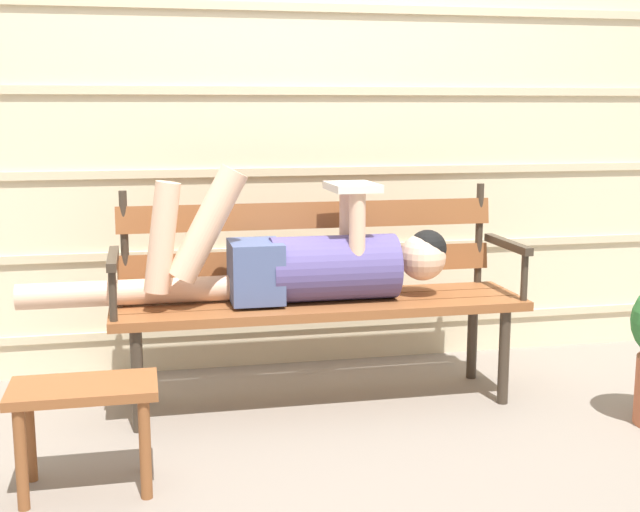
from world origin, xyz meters
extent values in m
plane|color=gray|center=(0.00, 0.00, 0.00)|extent=(12.00, 12.00, 0.00)
cube|color=beige|center=(0.00, 0.69, 1.25)|extent=(4.22, 0.06, 2.51)
cube|color=beige|center=(0.00, 0.66, 0.18)|extent=(4.22, 0.02, 0.04)
cube|color=beige|center=(0.00, 0.66, 0.54)|extent=(4.22, 0.02, 0.04)
cube|color=beige|center=(0.00, 0.66, 0.90)|extent=(4.22, 0.02, 0.04)
cube|color=beige|center=(0.00, 0.66, 1.25)|extent=(4.22, 0.02, 0.04)
cube|color=beige|center=(0.00, 0.66, 1.61)|extent=(4.22, 0.02, 0.04)
cube|color=brown|center=(0.00, -0.03, 0.41)|extent=(1.64, 0.13, 0.04)
cube|color=brown|center=(0.00, 0.11, 0.41)|extent=(1.64, 0.13, 0.04)
cube|color=brown|center=(0.00, 0.26, 0.41)|extent=(1.64, 0.13, 0.04)
cube|color=brown|center=(0.00, 0.32, 0.54)|extent=(1.57, 0.05, 0.11)
cube|color=brown|center=(0.00, 0.32, 0.74)|extent=(1.57, 0.05, 0.11)
cylinder|color=#382D23|center=(-0.75, 0.32, 0.64)|extent=(0.03, 0.03, 0.43)
cylinder|color=#382D23|center=(0.75, 0.32, 0.64)|extent=(0.03, 0.03, 0.43)
cylinder|color=#382D23|center=(-0.72, -0.05, 0.19)|extent=(0.04, 0.04, 0.39)
cylinder|color=#382D23|center=(0.72, -0.05, 0.19)|extent=(0.04, 0.04, 0.39)
cylinder|color=#382D23|center=(-0.72, 0.28, 0.19)|extent=(0.04, 0.04, 0.39)
cylinder|color=#382D23|center=(0.72, 0.28, 0.19)|extent=(0.04, 0.04, 0.39)
cube|color=#382D23|center=(-0.79, 0.11, 0.62)|extent=(0.04, 0.40, 0.03)
cylinder|color=#382D23|center=(-0.79, -0.05, 0.52)|extent=(0.03, 0.03, 0.20)
cube|color=#382D23|center=(0.79, 0.11, 0.62)|extent=(0.04, 0.40, 0.03)
cylinder|color=#382D23|center=(0.79, -0.05, 0.52)|extent=(0.03, 0.03, 0.20)
cylinder|color=#514784|center=(0.05, 0.11, 0.55)|extent=(0.50, 0.26, 0.26)
cube|color=#475684|center=(-0.26, 0.11, 0.55)|extent=(0.20, 0.25, 0.23)
sphere|color=beige|center=(0.43, 0.11, 0.58)|extent=(0.19, 0.19, 0.19)
sphere|color=black|center=(0.45, 0.11, 0.62)|extent=(0.16, 0.16, 0.16)
cylinder|color=beige|center=(-0.44, 0.05, 0.75)|extent=(0.31, 0.11, 0.45)
cylinder|color=beige|center=(-0.61, 0.05, 0.71)|extent=(0.15, 0.09, 0.42)
cylinder|color=beige|center=(-0.75, 0.17, 0.48)|extent=(0.82, 0.10, 0.10)
cylinder|color=beige|center=(0.13, 0.03, 0.71)|extent=(0.06, 0.06, 0.31)
cylinder|color=beige|center=(0.13, 0.19, 0.71)|extent=(0.06, 0.06, 0.31)
cube|color=silver|center=(0.13, 0.11, 0.87)|extent=(0.19, 0.25, 0.03)
cube|color=brown|center=(-0.88, -0.51, 0.33)|extent=(0.45, 0.25, 0.03)
cylinder|color=brown|center=(-1.06, -0.61, 0.16)|extent=(0.04, 0.04, 0.31)
cylinder|color=brown|center=(-0.70, -0.61, 0.16)|extent=(0.04, 0.04, 0.31)
cylinder|color=brown|center=(-1.06, -0.40, 0.16)|extent=(0.04, 0.04, 0.31)
cylinder|color=brown|center=(-0.70, -0.40, 0.16)|extent=(0.04, 0.04, 0.31)
camera|label=1|loc=(-0.68, -3.08, 1.19)|focal=47.27mm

